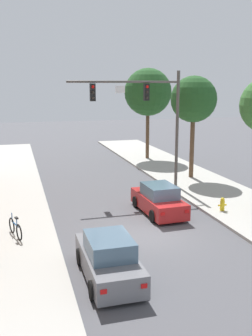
{
  "coord_description": "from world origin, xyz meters",
  "views": [
    {
      "loc": [
        -5.53,
        -15.95,
        6.71
      ],
      "look_at": [
        0.58,
        5.55,
        2.0
      ],
      "focal_mm": 41.8,
      "sensor_mm": 36.0,
      "label": 1
    }
  ],
  "objects_px": {
    "street_tree_second": "(194,100)",
    "traffic_signal_mast": "(147,108)",
    "car_following_grey": "(109,259)",
    "bicycle_leaning": "(15,228)",
    "fire_hydrant": "(222,204)",
    "car_lead_red": "(159,200)",
    "street_tree_third": "(148,92)"
  },
  "relations": [
    {
      "from": "fire_hydrant",
      "to": "car_lead_red",
      "type": "bearing_deg",
      "value": 164.13
    },
    {
      "from": "car_lead_red",
      "to": "traffic_signal_mast",
      "type": "bearing_deg",
      "value": 78.91
    },
    {
      "from": "bicycle_leaning",
      "to": "traffic_signal_mast",
      "type": "bearing_deg",
      "value": 37.67
    },
    {
      "from": "traffic_signal_mast",
      "to": "bicycle_leaning",
      "type": "xyz_separation_m",
      "value": [
        -8.32,
        -6.42,
        -4.83
      ]
    },
    {
      "from": "street_tree_second",
      "to": "car_lead_red",
      "type": "bearing_deg",
      "value": -126.88
    },
    {
      "from": "street_tree_third",
      "to": "fire_hydrant",
      "type": "bearing_deg",
      "value": -94.31
    },
    {
      "from": "traffic_signal_mast",
      "to": "fire_hydrant",
      "type": "bearing_deg",
      "value": -67.06
    },
    {
      "from": "street_tree_third",
      "to": "car_following_grey",
      "type": "bearing_deg",
      "value": -112.32
    },
    {
      "from": "traffic_signal_mast",
      "to": "street_tree_third",
      "type": "relative_size",
      "value": 0.92
    },
    {
      "from": "car_following_grey",
      "to": "bicycle_leaning",
      "type": "bearing_deg",
      "value": 124.71
    },
    {
      "from": "bicycle_leaning",
      "to": "fire_hydrant",
      "type": "distance_m",
      "value": 10.72
    },
    {
      "from": "car_lead_red",
      "to": "car_following_grey",
      "type": "xyz_separation_m",
      "value": [
        -4.24,
        -6.31,
        0.0
      ]
    },
    {
      "from": "car_lead_red",
      "to": "fire_hydrant",
      "type": "xyz_separation_m",
      "value": [
        3.29,
        -0.94,
        -0.22
      ]
    },
    {
      "from": "street_tree_second",
      "to": "street_tree_third",
      "type": "xyz_separation_m",
      "value": [
        -0.58,
        8.2,
        0.39
      ]
    },
    {
      "from": "street_tree_third",
      "to": "bicycle_leaning",
      "type": "bearing_deg",
      "value": -125.44
    },
    {
      "from": "street_tree_third",
      "to": "car_lead_red",
      "type": "bearing_deg",
      "value": -106.7
    },
    {
      "from": "car_lead_red",
      "to": "bicycle_leaning",
      "type": "bearing_deg",
      "value": -166.72
    },
    {
      "from": "traffic_signal_mast",
      "to": "street_tree_third",
      "type": "xyz_separation_m",
      "value": [
        3.57,
        10.28,
        0.77
      ]
    },
    {
      "from": "traffic_signal_mast",
      "to": "car_lead_red",
      "type": "bearing_deg",
      "value": -101.09
    },
    {
      "from": "fire_hydrant",
      "to": "street_tree_second",
      "type": "height_order",
      "value": "street_tree_second"
    },
    {
      "from": "traffic_signal_mast",
      "to": "car_following_grey",
      "type": "bearing_deg",
      "value": -115.17
    },
    {
      "from": "car_lead_red",
      "to": "street_tree_third",
      "type": "distance_m",
      "value": 16.53
    },
    {
      "from": "traffic_signal_mast",
      "to": "car_following_grey",
      "type": "relative_size",
      "value": 1.77
    },
    {
      "from": "traffic_signal_mast",
      "to": "fire_hydrant",
      "type": "height_order",
      "value": "traffic_signal_mast"
    },
    {
      "from": "traffic_signal_mast",
      "to": "fire_hydrant",
      "type": "relative_size",
      "value": 10.42
    },
    {
      "from": "car_lead_red",
      "to": "street_tree_third",
      "type": "bearing_deg",
      "value": 73.3
    },
    {
      "from": "car_following_grey",
      "to": "car_lead_red",
      "type": "bearing_deg",
      "value": 56.07
    },
    {
      "from": "street_tree_second",
      "to": "traffic_signal_mast",
      "type": "bearing_deg",
      "value": -153.4
    },
    {
      "from": "fire_hydrant",
      "to": "traffic_signal_mast",
      "type": "bearing_deg",
      "value": 112.94
    },
    {
      "from": "car_following_grey",
      "to": "bicycle_leaning",
      "type": "xyz_separation_m",
      "value": [
        -3.16,
        4.56,
        -0.18
      ]
    },
    {
      "from": "car_lead_red",
      "to": "fire_hydrant",
      "type": "relative_size",
      "value": 5.96
    },
    {
      "from": "street_tree_second",
      "to": "bicycle_leaning",
      "type": "bearing_deg",
      "value": -145.72
    }
  ]
}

